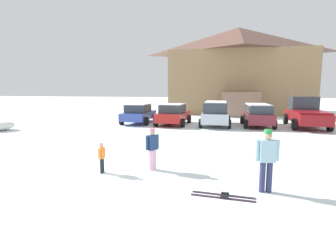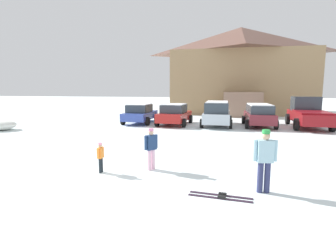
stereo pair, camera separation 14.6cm
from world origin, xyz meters
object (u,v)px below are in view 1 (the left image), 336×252
object	(u,v)px
parked_maroon_van	(257,114)
skier_adult_in_blue_parka	(267,157)
pickup_truck	(306,113)
skier_child_in_orange_jacket	(102,156)
skier_teen_in_navy_coat	(152,147)
pair_of_skis	(223,196)
parked_silver_wagon	(216,113)
parked_red_sedan	(173,114)
parked_blue_hatchback	(139,113)
ski_lodge	(237,70)

from	to	relation	value
parked_maroon_van	skier_adult_in_blue_parka	xyz separation A→B (m)	(-1.42, -12.78, 0.06)
pickup_truck	skier_child_in_orange_jacket	bearing A→B (deg)	-127.51
parked_maroon_van	skier_teen_in_navy_coat	world-z (taller)	parked_maroon_van
skier_teen_in_navy_coat	pair_of_skis	size ratio (longest dim) A/B	0.88
parked_silver_wagon	skier_child_in_orange_jacket	distance (m)	12.39
pair_of_skis	parked_red_sedan	bearing A→B (deg)	105.63
parked_blue_hatchback	pair_of_skis	world-z (taller)	parked_blue_hatchback
ski_lodge	skier_adult_in_blue_parka	bearing A→B (deg)	-91.33
ski_lodge	parked_silver_wagon	size ratio (longest dim) A/B	3.47
parked_red_sedan	skier_adult_in_blue_parka	size ratio (longest dim) A/B	2.51
ski_lodge	skier_adult_in_blue_parka	size ratio (longest dim) A/B	9.24
parked_silver_wagon	pair_of_skis	world-z (taller)	parked_silver_wagon
pickup_truck	parked_silver_wagon	bearing A→B (deg)	-173.88
parked_silver_wagon	pair_of_skis	size ratio (longest dim) A/B	2.77
parked_blue_hatchback	parked_silver_wagon	xyz separation A→B (m)	(6.01, -0.29, 0.17)
pickup_truck	pair_of_skis	size ratio (longest dim) A/B	3.45
parked_maroon_van	skier_child_in_orange_jacket	world-z (taller)	parked_maroon_van
ski_lodge	parked_maroon_van	world-z (taller)	ski_lodge
parked_silver_wagon	skier_adult_in_blue_parka	world-z (taller)	parked_silver_wagon
parked_blue_hatchback	skier_adult_in_blue_parka	size ratio (longest dim) A/B	2.51
ski_lodge	pair_of_skis	xyz separation A→B (m)	(-1.66, -25.47, -4.85)
parked_red_sedan	skier_adult_in_blue_parka	distance (m)	13.30
parked_blue_hatchback	skier_child_in_orange_jacket	distance (m)	12.50
parked_silver_wagon	skier_child_in_orange_jacket	size ratio (longest dim) A/B	4.48
ski_lodge	parked_silver_wagon	bearing A→B (deg)	-99.81
parked_blue_hatchback	skier_child_in_orange_jacket	size ratio (longest dim) A/B	4.23
ski_lodge	skier_teen_in_navy_coat	bearing A→B (deg)	-99.56
parked_blue_hatchback	skier_adult_in_blue_parka	xyz separation A→B (m)	(7.57, -12.83, 0.16)
ski_lodge	parked_blue_hatchback	size ratio (longest dim) A/B	3.68
ski_lodge	skier_teen_in_navy_coat	xyz separation A→B (m)	(-3.98, -23.65, -4.08)
parked_red_sedan	pair_of_skis	size ratio (longest dim) A/B	2.61
pickup_truck	skier_adult_in_blue_parka	distance (m)	14.05
skier_adult_in_blue_parka	skier_teen_in_navy_coat	bearing A→B (deg)	159.62
skier_child_in_orange_jacket	skier_adult_in_blue_parka	bearing A→B (deg)	-7.26
skier_adult_in_blue_parka	skier_child_in_orange_jacket	distance (m)	4.97
ski_lodge	skier_child_in_orange_jacket	size ratio (longest dim) A/B	15.58
parked_silver_wagon	skier_teen_in_navy_coat	distance (m)	11.43
pickup_truck	skier_adult_in_blue_parka	xyz separation A→B (m)	(-4.75, -13.22, -0.05)
ski_lodge	parked_red_sedan	xyz separation A→B (m)	(-5.30, -12.48, -4.07)
parked_blue_hatchback	pickup_truck	bearing A→B (deg)	1.80
parked_blue_hatchback	pickup_truck	distance (m)	12.33
parked_maroon_van	skier_teen_in_navy_coat	xyz separation A→B (m)	(-4.82, -11.52, -0.09)
parked_silver_wagon	ski_lodge	bearing A→B (deg)	80.19
ski_lodge	parked_blue_hatchback	xyz separation A→B (m)	(-8.15, -12.08, -4.09)
ski_lodge	parked_silver_wagon	world-z (taller)	ski_lodge
parked_red_sedan	skier_adult_in_blue_parka	bearing A→B (deg)	-69.22
parked_silver_wagon	parked_maroon_van	size ratio (longest dim) A/B	1.06
skier_teen_in_navy_coat	parked_red_sedan	bearing A→B (deg)	96.73
parked_blue_hatchback	skier_adult_in_blue_parka	distance (m)	14.90
parked_red_sedan	pickup_truck	xyz separation A→B (m)	(9.47, 0.79, 0.18)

